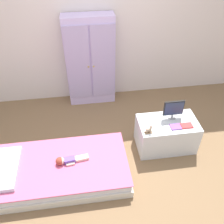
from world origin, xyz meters
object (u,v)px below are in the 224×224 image
tv_stand (166,134)px  rocking_horse_toy (149,129)px  doll (66,160)px  book_purple (176,127)px  wardrobe (90,62)px  book_red (187,126)px  bed (60,170)px  tv_monitor (174,109)px

tv_stand → rocking_horse_toy: rocking_horse_toy is taller
doll → rocking_horse_toy: 1.07m
book_purple → tv_stand: bearing=119.6°
doll → book_purple: 1.42m
wardrobe → tv_stand: 1.60m
doll → book_red: book_red is taller
wardrobe → book_purple: 1.66m
bed → doll: doll is taller
book_purple → rocking_horse_toy: bearing=-172.5°
rocking_horse_toy → book_red: 0.51m
tv_monitor → rocking_horse_toy: size_ratio=2.35×
doll → bed: bearing=-171.2°
tv_stand → doll: bearing=-167.6°
wardrobe → tv_monitor: bearing=-49.4°
wardrobe → tv_monitor: wardrobe is taller
bed → wardrobe: size_ratio=1.14×
tv_stand → tv_monitor: 0.39m
wardrobe → book_purple: wardrobe is taller
book_red → tv_monitor: bearing=126.7°
rocking_horse_toy → book_purple: size_ratio=0.87×
tv_monitor → book_purple: 0.23m
bed → rocking_horse_toy: bearing=8.0°
wardrobe → tv_stand: (0.91, -1.21, -0.51)m
doll → wardrobe: size_ratio=0.27×
wardrobe → doll: bearing=-105.9°
tv_monitor → book_purple: size_ratio=2.05×
wardrobe → book_purple: size_ratio=10.90×
book_red → book_purple: bearing=180.0°
bed → tv_monitor: 1.61m
rocking_horse_toy → book_purple: rocking_horse_toy is taller
bed → wardrobe: bearing=71.3°
book_purple → bed: bearing=-172.1°
bed → rocking_horse_toy: 1.19m
bed → book_purple: bearing=7.9°
tv_stand → book_red: (0.20, -0.10, 0.23)m
tv_monitor → book_red: 0.27m
tv_stand → book_purple: book_purple is taller
doll → tv_monitor: bearing=14.8°
doll → rocking_horse_toy: size_ratio=3.38×
rocking_horse_toy → book_red: (0.50, 0.05, -0.05)m
wardrobe → tv_stand: wardrobe is taller
bed → book_red: book_red is taller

